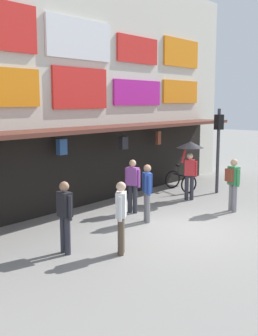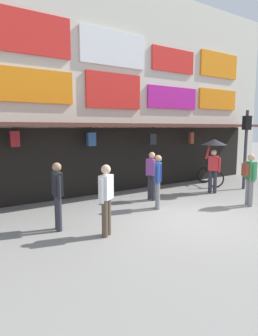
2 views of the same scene
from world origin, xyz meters
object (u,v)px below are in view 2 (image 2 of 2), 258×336
(pedestrian_with_umbrella, at_px, (214,151))
(pedestrian_in_red, at_px, (152,172))
(pedestrian_in_purple, at_px, (58,192))
(pedestrian_in_black, at_px, (158,179))
(pedestrian_in_yellow, at_px, (106,196))
(pedestrian_in_white, at_px, (250,176))
(traffic_light_far, at_px, (246,137))
(bicycle_parked, at_px, (210,176))

(pedestrian_with_umbrella, bearing_deg, pedestrian_in_red, 170.46)
(pedestrian_in_purple, distance_m, pedestrian_in_red, 3.96)
(pedestrian_with_umbrella, bearing_deg, pedestrian_in_black, -170.56)
(pedestrian_in_yellow, distance_m, pedestrian_in_red, 3.67)
(pedestrian_in_white, bearing_deg, pedestrian_in_red, 132.22)
(traffic_light_far, distance_m, pedestrian_in_red, 4.52)
(bicycle_parked, height_order, pedestrian_in_yellow, pedestrian_in_yellow)
(bicycle_parked, height_order, pedestrian_with_umbrella, pedestrian_with_umbrella)
(traffic_light_far, distance_m, pedestrian_in_black, 5.02)
(bicycle_parked, distance_m, pedestrian_in_yellow, 7.33)
(pedestrian_in_white, distance_m, pedestrian_with_umbrella, 2.07)
(bicycle_parked, distance_m, pedestrian_with_umbrella, 2.01)
(pedestrian_with_umbrella, bearing_deg, traffic_light_far, -6.27)
(pedestrian_in_yellow, relative_size, pedestrian_in_purple, 1.00)
(bicycle_parked, xyz_separation_m, pedestrian_in_yellow, (-6.78, -2.75, 0.55))
(pedestrian_in_yellow, xyz_separation_m, pedestrian_with_umbrella, (5.64, 1.66, 0.69))
(pedestrian_in_yellow, xyz_separation_m, pedestrian_in_black, (2.47, 1.13, 0.00))
(pedestrian_in_yellow, bearing_deg, pedestrian_in_purple, 128.21)
(pedestrian_in_black, height_order, pedestrian_in_red, same)
(traffic_light_far, xyz_separation_m, pedestrian_in_white, (-2.20, -1.71, -1.16))
(pedestrian_with_umbrella, height_order, pedestrian_in_purple, pedestrian_with_umbrella)
(traffic_light_far, relative_size, pedestrian_in_black, 1.90)
(pedestrian_in_black, distance_m, pedestrian_in_red, 1.11)
(bicycle_parked, xyz_separation_m, pedestrian_in_black, (-4.31, -1.62, 0.55))
(pedestrian_in_yellow, relative_size, pedestrian_in_red, 1.00)
(pedestrian_in_red, bearing_deg, pedestrian_in_black, -119.39)
(pedestrian_in_red, bearing_deg, pedestrian_in_white, -47.78)
(traffic_light_far, bearing_deg, pedestrian_with_umbrella, 173.73)
(pedestrian_with_umbrella, relative_size, pedestrian_in_purple, 1.24)
(pedestrian_in_yellow, xyz_separation_m, pedestrian_in_white, (5.13, -0.23, 0.04))
(pedestrian_in_black, distance_m, pedestrian_in_purple, 3.26)
(pedestrian_in_black, height_order, pedestrian_in_purple, same)
(pedestrian_in_white, height_order, pedestrian_in_purple, same)
(pedestrian_in_yellow, distance_m, pedestrian_in_purple, 1.28)
(traffic_light_far, xyz_separation_m, pedestrian_with_umbrella, (-1.70, 0.19, -0.50))
(pedestrian_with_umbrella, xyz_separation_m, pedestrian_in_purple, (-6.43, -0.66, -0.69))
(bicycle_parked, bearing_deg, traffic_light_far, -66.34)
(pedestrian_in_yellow, height_order, pedestrian_in_white, same)
(pedestrian_in_black, bearing_deg, pedestrian_in_red, 60.61)
(bicycle_parked, distance_m, pedestrian_in_black, 4.63)
(pedestrian_in_white, distance_m, pedestrian_in_red, 3.15)
(bicycle_parked, relative_size, pedestrian_in_purple, 0.80)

